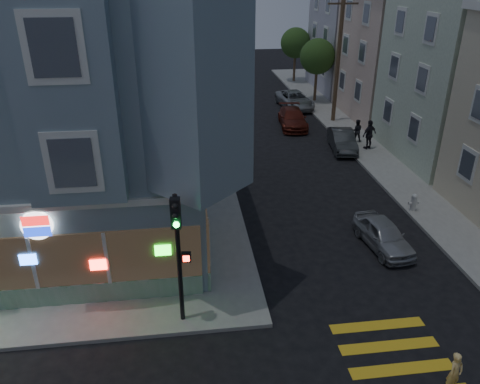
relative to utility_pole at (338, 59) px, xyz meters
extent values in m
cube|color=gray|center=(11.00, -1.00, -4.72)|extent=(24.00, 42.00, 0.15)
cube|color=gray|center=(-18.00, -13.00, 0.85)|extent=(14.00, 14.00, 11.00)
cube|color=silver|center=(-18.00, -13.00, -0.80)|extent=(14.30, 14.30, 0.25)
cube|color=#196B33|center=(-18.00, -20.05, -4.25)|extent=(13.60, 0.12, 0.80)
cylinder|color=white|center=(-16.40, -20.13, -1.40)|extent=(1.00, 0.12, 1.00)
cube|color=#BCA492|center=(7.50, 1.00, -0.15)|extent=(12.00, 8.60, 9.00)
cube|color=#9E9BAB|center=(7.50, 10.00, 0.60)|extent=(12.00, 8.60, 10.50)
cylinder|color=#4C3826|center=(0.00, 0.00, -0.15)|extent=(0.30, 0.30, 9.00)
cube|color=#4C3826|center=(0.00, 0.00, 3.75)|extent=(2.20, 0.12, 0.12)
cylinder|color=#4C3826|center=(0.20, 6.00, -3.05)|extent=(0.24, 0.24, 3.20)
sphere|color=#234619|center=(0.20, 6.00, -0.85)|extent=(3.00, 3.00, 3.00)
cylinder|color=#4C3826|center=(0.20, 14.00, -3.05)|extent=(0.24, 0.24, 3.20)
sphere|color=#234619|center=(0.20, 14.00, -0.85)|extent=(3.00, 3.00, 3.00)
imported|color=#F8D37E|center=(-4.46, -25.15, -4.14)|extent=(0.57, 0.47, 1.32)
imported|color=black|center=(0.04, -4.94, -3.88)|extent=(0.86, 0.74, 1.52)
imported|color=black|center=(0.34, -6.38, -3.70)|extent=(1.21, 0.89, 1.90)
imported|color=#A4A7AC|center=(-3.40, -17.68, -4.19)|extent=(1.81, 3.68, 1.21)
imported|color=#35383A|center=(-1.30, -6.03, -4.14)|extent=(1.91, 4.12, 1.31)
imported|color=maroon|center=(-3.40, -0.83, -4.13)|extent=(2.31, 4.77, 1.34)
imported|color=#91979A|center=(-2.01, 4.37, -4.11)|extent=(2.73, 5.14, 1.37)
cylinder|color=black|center=(-11.95, -21.33, -2.32)|extent=(0.15, 0.15, 4.65)
cube|color=black|center=(-11.95, -21.54, -0.51)|extent=(0.32, 0.29, 0.98)
sphere|color=black|center=(-11.95, -21.69, -0.20)|extent=(0.19, 0.19, 0.19)
sphere|color=black|center=(-11.95, -21.69, -0.51)|extent=(0.19, 0.19, 0.19)
sphere|color=#19F23F|center=(-11.95, -21.69, -0.81)|extent=(0.19, 0.19, 0.19)
cube|color=black|center=(-11.72, -21.50, -2.09)|extent=(0.31, 0.21, 0.30)
cube|color=#FF2614|center=(-11.72, -21.60, -2.09)|extent=(0.20, 0.02, 0.20)
cylinder|color=silver|center=(-0.70, -14.93, -4.31)|extent=(0.27, 0.27, 0.67)
sphere|color=silver|center=(-0.70, -14.93, -3.92)|extent=(0.29, 0.29, 0.29)
cylinder|color=silver|center=(-0.70, -14.93, -4.26)|extent=(0.50, 0.13, 0.13)
camera|label=1|loc=(-11.62, -33.83, 6.04)|focal=35.00mm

